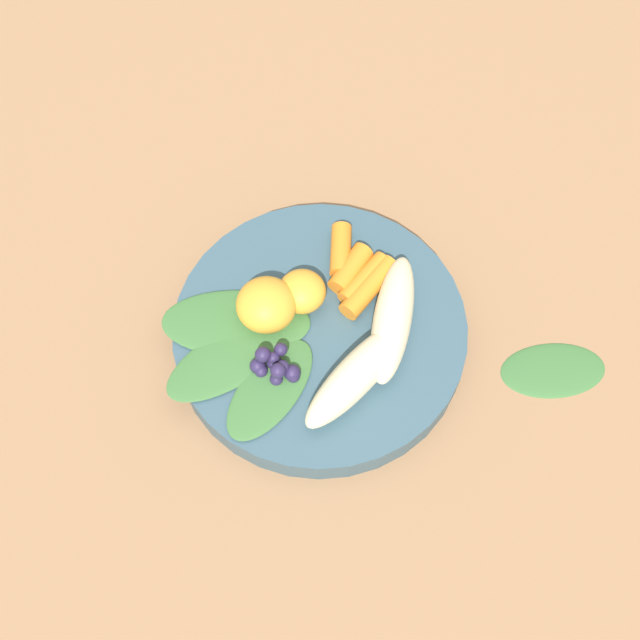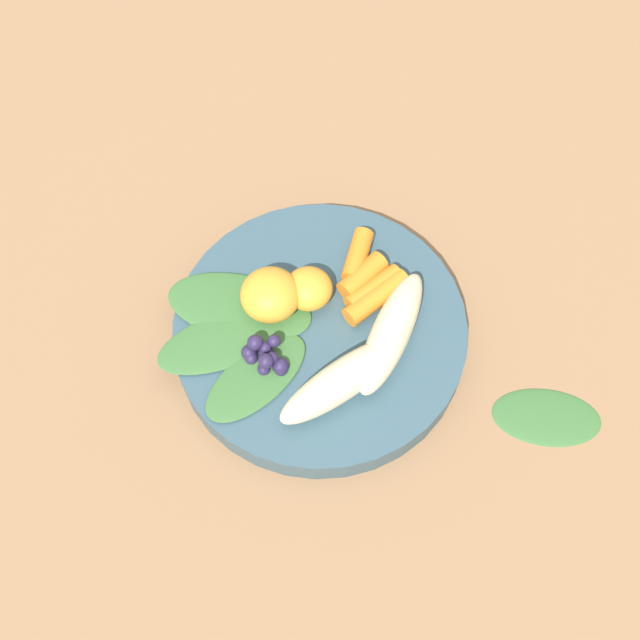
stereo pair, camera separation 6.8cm
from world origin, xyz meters
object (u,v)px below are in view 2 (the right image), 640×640
object	(u,v)px
banana_peeled_left	(391,332)
bowl	(320,333)
banana_peeled_right	(343,380)
kale_leaf_stray	(547,416)
orange_segment_near	(270,295)

from	to	relation	value
banana_peeled_left	bowl	bearing A→B (deg)	99.57
bowl	banana_peeled_right	xyz separation A→B (m)	(0.05, -0.03, 0.03)
bowl	banana_peeled_left	distance (m)	0.07
banana_peeled_left	banana_peeled_right	distance (m)	0.06
bowl	banana_peeled_right	world-z (taller)	banana_peeled_right
banana_peeled_right	kale_leaf_stray	xyz separation A→B (m)	(0.13, 0.12, -0.04)
banana_peeled_right	kale_leaf_stray	size ratio (longest dim) A/B	1.31
banana_peeled_left	banana_peeled_right	world-z (taller)	same
banana_peeled_right	orange_segment_near	size ratio (longest dim) A/B	2.35
banana_peeled_left	orange_segment_near	size ratio (longest dim) A/B	2.35
banana_peeled_left	orange_segment_near	bearing A→B (deg)	95.08
banana_peeled_right	bowl	bearing A→B (deg)	71.67
banana_peeled_left	kale_leaf_stray	size ratio (longest dim) A/B	1.31
banana_peeled_right	kale_leaf_stray	world-z (taller)	banana_peeled_right
kale_leaf_stray	orange_segment_near	bearing A→B (deg)	164.73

